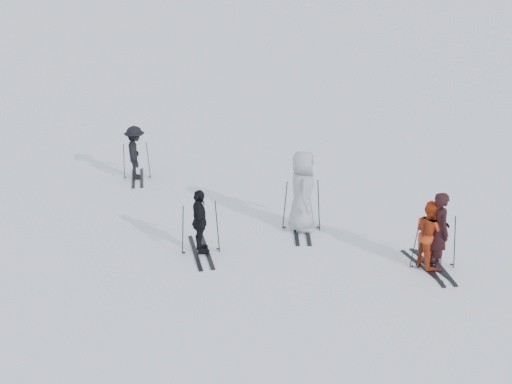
# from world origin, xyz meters

# --- Properties ---
(ground) EXTENTS (120.00, 120.00, 0.00)m
(ground) POSITION_xyz_m (0.00, 0.00, 0.00)
(ground) COLOR silver
(ground) RESTS_ON ground
(skier_near_dark) EXTENTS (0.68, 0.76, 1.74)m
(skier_near_dark) POSITION_xyz_m (1.90, -2.87, 0.87)
(skier_near_dark) COLOR black
(skier_near_dark) RESTS_ON ground
(skier_red) EXTENTS (0.76, 0.87, 1.50)m
(skier_red) POSITION_xyz_m (1.83, -2.68, 0.75)
(skier_red) COLOR #B03913
(skier_red) RESTS_ON ground
(skier_grey) EXTENTS (1.10, 1.15, 1.99)m
(skier_grey) POSITION_xyz_m (0.88, 0.33, 0.99)
(skier_grey) COLOR #9CA1A5
(skier_grey) RESTS_ON ground
(skier_uphill_left) EXTENTS (0.71, 0.95, 1.50)m
(skier_uphill_left) POSITION_xyz_m (-1.71, 0.86, 0.75)
(skier_uphill_left) COLOR black
(skier_uphill_left) RESTS_ON ground
(skier_uphill_far) EXTENTS (0.99, 1.16, 1.56)m
(skier_uphill_far) POSITION_xyz_m (-0.63, 5.78, 0.78)
(skier_uphill_far) COLOR black
(skier_uphill_far) RESTS_ON ground
(skis_near_dark) EXTENTS (1.91, 1.63, 1.24)m
(skis_near_dark) POSITION_xyz_m (1.90, -2.87, 0.62)
(skis_near_dark) COLOR black
(skis_near_dark) RESTS_ON ground
(skis_red) EXTENTS (1.72, 1.24, 1.13)m
(skis_red) POSITION_xyz_m (1.83, -2.68, 0.56)
(skis_red) COLOR black
(skis_red) RESTS_ON ground
(skis_grey) EXTENTS (2.02, 1.88, 1.33)m
(skis_grey) POSITION_xyz_m (0.88, 0.33, 0.66)
(skis_grey) COLOR black
(skis_grey) RESTS_ON ground
(skis_uphill_left) EXTENTS (1.97, 1.57, 1.27)m
(skis_uphill_left) POSITION_xyz_m (-1.71, 0.86, 0.63)
(skis_uphill_left) COLOR black
(skis_uphill_left) RESTS_ON ground
(skis_uphill_far) EXTENTS (1.76, 1.47, 1.13)m
(skis_uphill_far) POSITION_xyz_m (-0.63, 5.78, 0.57)
(skis_uphill_far) COLOR black
(skis_uphill_far) RESTS_ON ground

